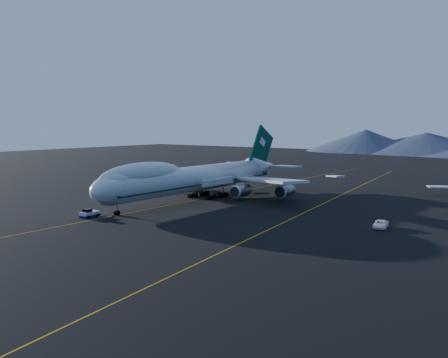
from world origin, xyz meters
The scene contains 6 objects.
ground centered at (0.00, 0.00, 0.00)m, with size 500.00×500.00×0.00m, color black.
taxiway_line_main centered at (0.00, 0.00, 0.01)m, with size 0.25×220.00×0.01m, color #CC8B0C.
taxiway_line_side centered at (30.00, 10.00, 0.01)m, with size 0.25×200.00×0.01m, color #CC8B0C.
boeing_747 centered at (0.00, 0.03, 5.81)m, with size 59.62×72.43×19.37m.
pushback_tug centered at (-3.00, -31.40, 0.58)m, with size 2.71×4.39×1.84m.
service_van centered at (50.68, -5.98, 0.75)m, with size 2.48×5.38×1.49m, color white.
Camera 1 is at (81.59, -98.71, 19.88)m, focal length 40.00 mm.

